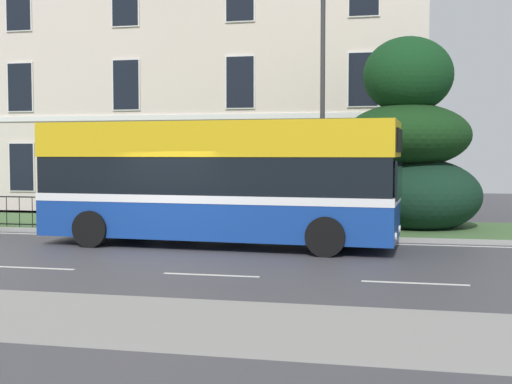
# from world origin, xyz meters

# --- Properties ---
(ground_plane) EXTENTS (60.00, 56.00, 0.18)m
(ground_plane) POSITION_xyz_m (0.00, 0.88, -0.02)
(ground_plane) COLOR #434148
(georgian_townhouse) EXTENTS (18.60, 8.71, 12.74)m
(georgian_townhouse) POSITION_xyz_m (-2.47, 14.16, 6.53)
(georgian_townhouse) COLOR beige
(georgian_townhouse) RESTS_ON ground_plane
(iron_verge_railing) EXTENTS (15.39, 0.04, 0.97)m
(iron_verge_railing) POSITION_xyz_m (-2.47, 4.40, 0.62)
(iron_verge_railing) COLOR black
(iron_verge_railing) RESTS_ON ground_plane
(evergreen_tree) EXTENTS (4.31, 4.02, 6.19)m
(evergreen_tree) POSITION_xyz_m (6.06, 7.12, 2.63)
(evergreen_tree) COLOR #423328
(evergreen_tree) RESTS_ON ground_plane
(single_decker_bus) EXTENTS (9.54, 3.09, 3.26)m
(single_decker_bus) POSITION_xyz_m (0.99, 2.45, 1.71)
(single_decker_bus) COLOR navy
(single_decker_bus) RESTS_ON ground_plane
(street_lamp_post) EXTENTS (0.36, 0.24, 7.17)m
(street_lamp_post) POSITION_xyz_m (3.47, 4.91, 4.20)
(street_lamp_post) COLOR #333338
(street_lamp_post) RESTS_ON ground_plane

